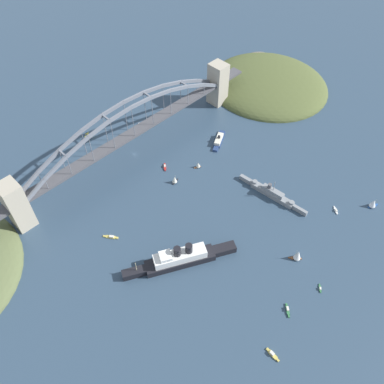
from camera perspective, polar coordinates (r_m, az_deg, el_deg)
ground_plane at (r=395.63m, az=-8.13°, el=5.34°), size 1400.00×1400.00×0.00m
harbor_arch_bridge at (r=378.62m, az=-8.54°, el=8.13°), size 298.01×17.43×59.64m
headland_west_shore at (r=490.10m, az=10.56°, el=14.71°), size 132.12×137.96×31.52m
ocean_liner at (r=310.46m, az=-1.63°, el=-9.34°), size 82.59×48.44×20.68m
naval_cruiser at (r=359.41m, az=11.22°, el=-0.18°), size 9.92×68.18×18.30m
harbor_ferry_steamer at (r=404.03m, az=3.81°, el=7.34°), size 29.30×18.77×7.56m
seaplane_taxiing_near_bridge at (r=421.92m, az=-7.00°, el=9.18°), size 7.86×11.52×5.04m
seaplane_second_in_formation at (r=421.28m, az=-14.33°, el=7.74°), size 10.26×7.00×4.91m
small_boat_0 at (r=378.99m, az=-3.85°, el=3.56°), size 7.05×8.23×2.15m
small_boat_1 at (r=377.16m, az=24.23°, el=-1.47°), size 9.84×7.25×9.53m
small_boat_2 at (r=376.65m, az=0.88°, el=3.85°), size 6.52×4.94×6.82m
small_boat_3 at (r=362.80m, az=-2.47°, el=1.76°), size 7.93×5.29×8.58m
small_boat_4 at (r=323.17m, az=14.70°, el=-8.60°), size 8.36×9.28×11.42m
small_boat_5 at (r=304.12m, az=13.34°, el=-15.89°), size 8.03×8.55×2.42m
small_boat_6 at (r=289.96m, az=11.30°, el=-21.55°), size 3.08×10.98×2.43m
small_boat_7 at (r=365.17m, az=19.64°, el=-2.45°), size 6.38×7.53×1.84m
small_boat_8 at (r=318.30m, az=17.64°, el=-12.84°), size 6.03×5.32×1.83m
small_boat_9 at (r=334.09m, az=-11.37°, el=-6.24°), size 8.63×11.14×1.99m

